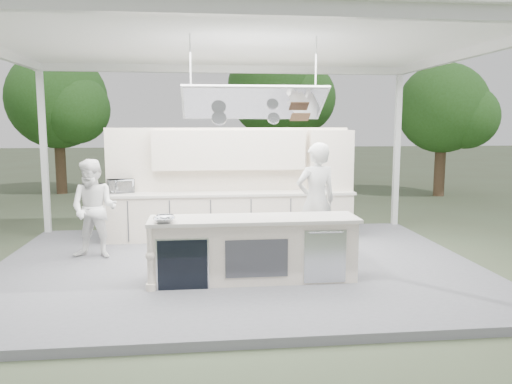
{
  "coord_description": "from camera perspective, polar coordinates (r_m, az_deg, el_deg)",
  "views": [
    {
      "loc": [
        -0.56,
        -8.14,
        2.45
      ],
      "look_at": [
        0.37,
        0.4,
        1.27
      ],
      "focal_mm": 35.0,
      "sensor_mm": 36.0,
      "label": 1
    }
  ],
  "objects": [
    {
      "name": "back_wall_unit",
      "position": [
        10.34,
        -0.63,
        2.95
      ],
      "size": [
        5.05,
        0.48,
        2.25
      ],
      "color": "beige",
      "rests_on": "stage_deck"
    },
    {
      "name": "sous_chef",
      "position": [
        9.1,
        -18.01,
        -1.85
      ],
      "size": [
        0.96,
        0.81,
        1.73
      ],
      "primitive_type": "imported",
      "rotation": [
        0.0,
        0.0,
        -0.21
      ],
      "color": "white",
      "rests_on": "stage_deck"
    },
    {
      "name": "tent",
      "position": [
        8.25,
        -2.33,
        16.59
      ],
      "size": [
        8.2,
        6.2,
        3.86
      ],
      "color": "white",
      "rests_on": "ground"
    },
    {
      "name": "head_chef",
      "position": [
        8.64,
        6.88,
        -1.05
      ],
      "size": [
        0.82,
        0.63,
        2.02
      ],
      "primitive_type": "imported",
      "rotation": [
        0.0,
        0.0,
        3.37
      ],
      "color": "silver",
      "rests_on": "stage_deck"
    },
    {
      "name": "bowl_small",
      "position": [
        7.29,
        -10.37,
        -2.92
      ],
      "size": [
        0.31,
        0.31,
        0.08
      ],
      "primitive_type": "imported",
      "rotation": [
        0.0,
        0.0,
        0.26
      ],
      "color": "silver",
      "rests_on": "demo_island"
    },
    {
      "name": "toaster_oven",
      "position": [
        10.43,
        -15.22,
        0.68
      ],
      "size": [
        0.58,
        0.49,
        0.27
      ],
      "primitive_type": "imported",
      "rotation": [
        0.0,
        0.0,
        0.37
      ],
      "color": "silver",
      "rests_on": "back_counter"
    },
    {
      "name": "demo_island",
      "position": [
        7.5,
        -0.38,
        -6.51
      ],
      "size": [
        3.1,
        0.79,
        0.95
      ],
      "color": "beige",
      "rests_on": "stage_deck"
    },
    {
      "name": "tree_cluster",
      "position": [
        17.94,
        -5.03,
        10.45
      ],
      "size": [
        19.55,
        9.4,
        5.85
      ],
      "color": "brown",
      "rests_on": "ground"
    },
    {
      "name": "back_counter",
      "position": [
        10.23,
        -2.98,
        -2.64
      ],
      "size": [
        5.08,
        0.72,
        0.95
      ],
      "color": "beige",
      "rests_on": "stage_deck"
    },
    {
      "name": "stage_deck",
      "position": [
        8.51,
        -2.22,
        -8.52
      ],
      "size": [
        8.0,
        6.0,
        0.12
      ],
      "primitive_type": "cube",
      "color": "slate",
      "rests_on": "ground"
    },
    {
      "name": "bowl_large",
      "position": [
        7.14,
        -10.46,
        -3.16
      ],
      "size": [
        0.33,
        0.33,
        0.08
      ],
      "primitive_type": "imported",
      "rotation": [
        0.0,
        0.0,
        0.07
      ],
      "color": "silver",
      "rests_on": "demo_island"
    },
    {
      "name": "ground",
      "position": [
        8.52,
        -2.21,
        -8.91
      ],
      "size": [
        90.0,
        90.0,
        0.0
      ],
      "primitive_type": "plane",
      "color": "#425037",
      "rests_on": "ground"
    }
  ]
}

